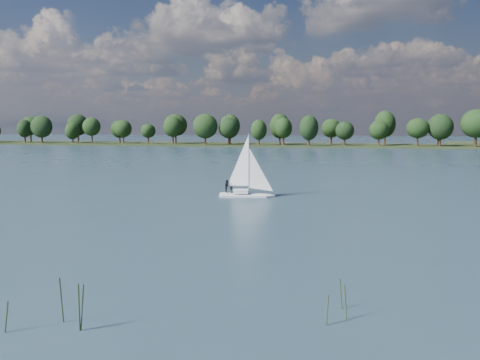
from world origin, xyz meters
name	(u,v)px	position (x,y,z in m)	size (l,w,h in m)	color
ground	(329,163)	(0.00, 100.00, 0.00)	(700.00, 700.00, 0.00)	#233342
far_shore	(346,146)	(0.00, 212.00, 0.00)	(660.00, 40.00, 1.50)	black
sailboat	(243,179)	(-6.77, 34.47, 2.47)	(6.94, 3.07, 8.84)	silver
treeline	(318,128)	(-12.29, 208.12, 8.05)	(562.08, 73.50, 17.78)	black
reeds	(141,295)	(-2.07, -9.70, 0.86)	(60.23, 12.33, 2.29)	#283316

